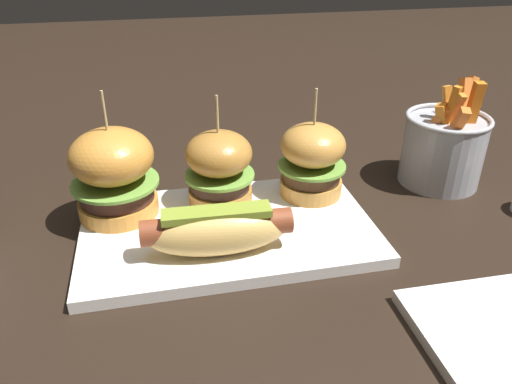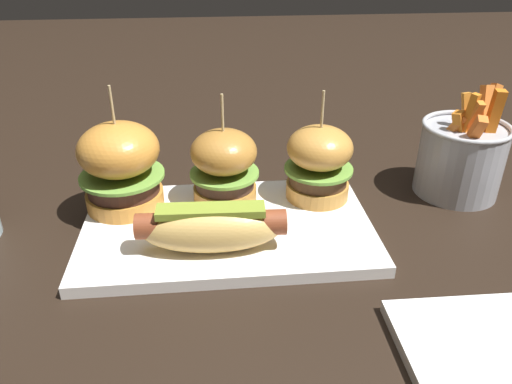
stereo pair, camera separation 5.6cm
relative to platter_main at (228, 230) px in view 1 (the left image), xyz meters
name	(u,v)px [view 1 (the left image)]	position (x,y,z in m)	size (l,w,h in m)	color
ground_plane	(228,235)	(0.00, 0.00, -0.01)	(3.00, 3.00, 0.00)	black
platter_main	(228,230)	(0.00, 0.00, 0.00)	(0.34, 0.20, 0.01)	white
hot_dog	(217,229)	(-0.02, -0.05, 0.03)	(0.16, 0.06, 0.05)	#E1B45F
slider_left	(114,172)	(-0.12, 0.05, 0.06)	(0.10, 0.10, 0.15)	#CE8634
slider_center	(216,168)	(0.00, 0.06, 0.05)	(0.09, 0.09, 0.14)	#B07732
slider_right	(312,159)	(0.12, 0.05, 0.06)	(0.09, 0.09, 0.14)	#C88B3D
fries_bucket	(444,147)	(0.31, 0.07, 0.05)	(0.11, 0.11, 0.15)	#A8AAB2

